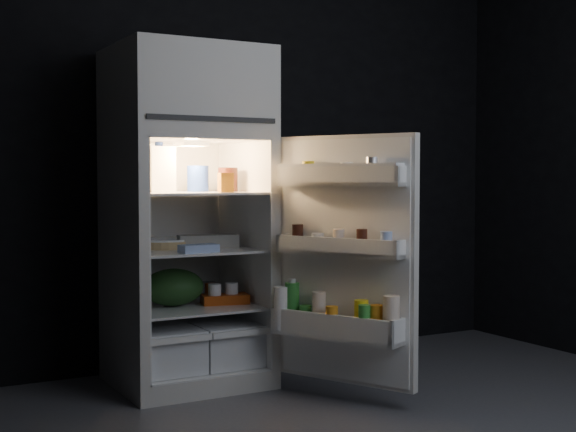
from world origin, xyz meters
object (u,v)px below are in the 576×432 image
refrigerator (185,205)px  fridge_door (343,263)px  milk_jug (159,169)px  egg_carton (208,241)px  yogurt_tray (225,299)px

refrigerator → fridge_door: size_ratio=1.46×
fridge_door → milk_jug: bearing=130.8°
refrigerator → egg_carton: size_ratio=5.62×
milk_jug → egg_carton: bearing=-25.9°
yogurt_tray → fridge_door: bearing=-47.3°
refrigerator → milk_jug: refrigerator is taller
refrigerator → fridge_door: refrigerator is taller
milk_jug → egg_carton: 0.46m
refrigerator → yogurt_tray: bearing=-28.5°
refrigerator → milk_jug: bearing=156.7°
fridge_door → egg_carton: bearing=123.0°
refrigerator → milk_jug: (-0.12, 0.05, 0.19)m
egg_carton → yogurt_tray: (0.08, -0.05, -0.31)m
refrigerator → egg_carton: refrigerator is taller
refrigerator → egg_carton: 0.23m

